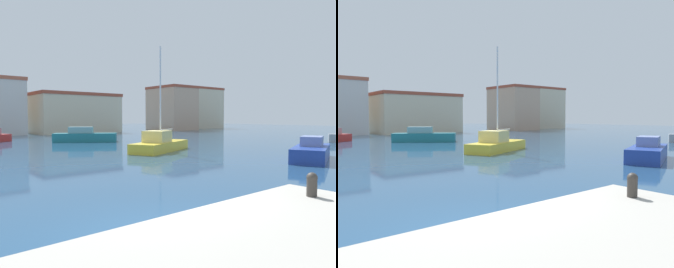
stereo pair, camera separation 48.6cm
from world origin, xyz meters
The scene contains 8 objects.
water centered at (15.00, 20.00, 0.00)m, with size 160.00×160.00×0.00m, color navy.
mooring_bollard centered at (2.11, -2.35, 1.26)m, with size 0.21×0.21×0.50m.
motorboat_teal_outer_mooring centered at (10.61, 26.02, 0.58)m, with size 6.29×5.04×1.58m.
sailboat_yellow_behind_lamppost centered at (10.87, 13.68, 0.57)m, with size 6.47×4.49×7.93m.
motorboat_blue_inner_mooring centered at (14.98, 3.95, 0.51)m, with size 5.86×3.70×1.43m.
warehouse_block centered at (18.11, 45.31, 3.25)m, with size 13.35×8.27×6.49m.
yacht_club centered at (37.94, 43.91, 4.36)m, with size 6.67×9.08×8.71m.
harbor_office centered at (47.96, 46.83, 4.69)m, with size 13.12×5.30×9.36m.
Camera 2 is at (-3.93, -5.75, 2.61)m, focal length 34.42 mm.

